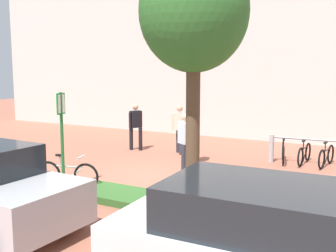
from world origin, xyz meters
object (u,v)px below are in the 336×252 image
person_suited_dark (194,133)px  car_white_hatch (275,248)px  parking_sign_post (62,126)px  person_shirt_white (185,139)px  person_suited_navy (136,124)px  tree_sidewalk (194,14)px  person_casual_tan (180,126)px  bike_at_sign (67,174)px  bollard_steel (271,148)px  bike_rack_cluster (315,154)px

person_suited_dark → car_white_hatch: (4.16, -6.61, -0.23)m
parking_sign_post → person_shirt_white: bearing=55.7°
person_suited_navy → person_suited_dark: bearing=-17.5°
person_suited_dark → tree_sidewalk: bearing=-65.5°
person_casual_tan → car_white_hatch: 9.32m
person_casual_tan → person_suited_dark: bearing=-45.3°
bike_at_sign → car_white_hatch: bearing=-24.1°
bike_at_sign → person_shirt_white: size_ratio=0.95×
person_casual_tan → bike_at_sign: bearing=-96.0°
person_suited_dark → person_suited_navy: 2.93m
person_suited_navy → bike_at_sign: bearing=-76.5°
person_suited_navy → person_casual_tan: (1.72, 0.21, 0.00)m
bollard_steel → car_white_hatch: car_white_hatch is taller
person_casual_tan → parking_sign_post: bearing=-96.6°
tree_sidewalk → person_casual_tan: bearing=119.5°
bike_at_sign → car_white_hatch: size_ratio=0.38×
tree_sidewalk → bollard_steel: (0.21, 5.52, -3.52)m
parking_sign_post → person_shirt_white: parking_sign_post is taller
parking_sign_post → bollard_steel: size_ratio=2.67×
bike_rack_cluster → person_suited_navy: size_ratio=1.54×
person_suited_dark → person_suited_navy: (-2.80, 0.88, 0.00)m
tree_sidewalk → bike_at_sign: bearing=176.9°
person_suited_dark → person_casual_tan: bearing=134.7°
bollard_steel → person_shirt_white: bearing=-126.3°
parking_sign_post → car_white_hatch: parking_sign_post is taller
tree_sidewalk → car_white_hatch: (2.24, -2.39, -3.22)m
bike_rack_cluster → bollard_steel: bollard_steel is taller
tree_sidewalk → bike_at_sign: (-3.54, 0.19, -3.63)m
person_suited_navy → bike_rack_cluster: bearing=6.2°
person_suited_dark → person_casual_tan: (-1.08, 1.09, 0.00)m
bike_rack_cluster → person_suited_dark: (-3.44, -1.55, 0.64)m
parking_sign_post → bike_rack_cluster: size_ratio=0.91×
bike_at_sign → car_white_hatch: (5.78, -2.58, 0.41)m
person_suited_dark → parking_sign_post: bearing=-112.3°
bike_rack_cluster → car_white_hatch: 8.21m
parking_sign_post → bike_at_sign: (0.06, 0.07, -1.22)m
person_suited_dark → person_shirt_white: bearing=-77.4°
person_shirt_white → person_suited_navy: bearing=145.5°
car_white_hatch → person_suited_navy: bearing=132.9°
person_shirt_white → person_suited_navy: (-3.07, 2.11, 0.00)m
person_casual_tan → car_white_hatch: (5.24, -7.70, -0.23)m
person_casual_tan → person_shirt_white: bearing=-59.7°
car_white_hatch → tree_sidewalk: bearing=133.2°
bike_rack_cluster → person_casual_tan: size_ratio=1.54×
person_suited_navy → person_shirt_white: bearing=-34.5°
person_suited_navy → parking_sign_post: bearing=-77.3°
car_white_hatch → bollard_steel: bearing=104.4°
parking_sign_post → bollard_steel: 6.70m
person_suited_navy → person_casual_tan: 1.73m
parking_sign_post → tree_sidewalk: bearing=-2.0°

